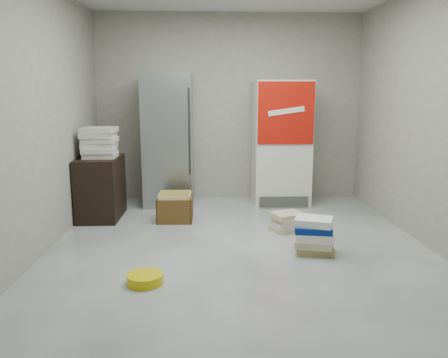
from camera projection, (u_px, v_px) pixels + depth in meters
name	position (u px, v px, depth m)	size (l,w,h in m)	color
ground	(240.00, 253.00, 4.47)	(5.00, 5.00, 0.00)	silver
room_shell	(242.00, 73.00, 4.13)	(4.04, 5.04, 2.82)	#A59F94
steel_fridge	(168.00, 140.00, 6.35)	(0.70, 0.72, 1.90)	#A7ABB0
coke_cooler	(281.00, 143.00, 6.41)	(0.80, 0.73, 1.80)	silver
wood_shelf	(101.00, 188.00, 5.70)	(0.50, 0.80, 0.80)	black
supply_box_stack	(100.00, 142.00, 5.59)	(0.43, 0.43, 0.39)	beige
phonebook_stack_main	(314.00, 236.00, 4.42)	(0.44, 0.40, 0.37)	#968853
phonebook_stack_side	(288.00, 222.00, 5.19)	(0.47, 0.41, 0.22)	#C8B692
cardboard_box	(175.00, 209.00, 5.62)	(0.44, 0.44, 0.36)	gold
bucket_lid	(145.00, 279.00, 3.73)	(0.31, 0.31, 0.08)	#DAC809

